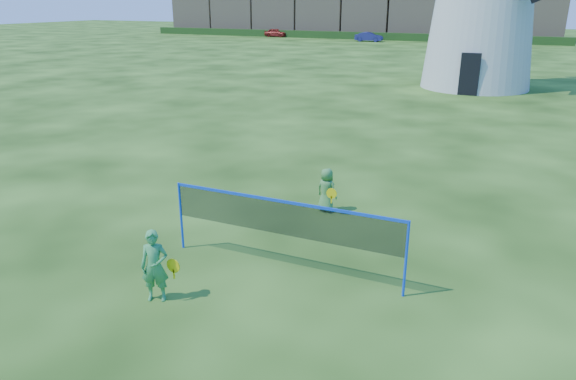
% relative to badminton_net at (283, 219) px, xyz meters
% --- Properties ---
extents(ground, '(220.00, 220.00, 0.00)m').
position_rel_badminton_net_xyz_m(ground, '(-0.41, 0.20, -1.14)').
color(ground, black).
rests_on(ground, ground).
extents(badminton_net, '(5.05, 0.05, 1.55)m').
position_rel_badminton_net_xyz_m(badminton_net, '(0.00, 0.00, 0.00)').
color(badminton_net, blue).
rests_on(badminton_net, ground).
extents(player_girl, '(0.72, 0.51, 1.39)m').
position_rel_badminton_net_xyz_m(player_girl, '(-1.65, -2.02, -0.44)').
color(player_girl, '#3B944E').
rests_on(player_girl, ground).
extents(player_boy, '(0.68, 0.51, 1.17)m').
position_rel_badminton_net_xyz_m(player_boy, '(-0.33, 3.41, -0.55)').
color(player_boy, '#458640').
rests_on(player_boy, ground).
extents(terraced_houses, '(60.06, 8.40, 8.22)m').
position_rel_badminton_net_xyz_m(terraced_houses, '(-22.72, 72.20, 2.72)').
color(terraced_houses, tan).
rests_on(terraced_houses, ground).
extents(hedge, '(62.00, 0.80, 1.00)m').
position_rel_badminton_net_xyz_m(hedge, '(-22.41, 66.20, -0.64)').
color(hedge, '#193814').
rests_on(hedge, ground).
extents(car_left, '(3.76, 1.85, 1.23)m').
position_rel_badminton_net_xyz_m(car_left, '(-31.97, 66.03, -0.52)').
color(car_left, maroon).
rests_on(car_left, ground).
extents(car_right, '(3.77, 1.50, 1.22)m').
position_rel_badminton_net_xyz_m(car_right, '(-16.41, 62.61, -0.53)').
color(car_right, navy).
rests_on(car_right, ground).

